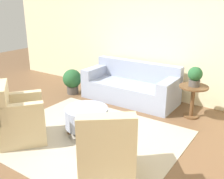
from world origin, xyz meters
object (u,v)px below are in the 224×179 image
at_px(ottoman_table, 87,117).
at_px(potted_plant_on_side_table, 195,76).
at_px(couch, 131,87).
at_px(armchair_left, 18,119).
at_px(side_table, 193,96).
at_px(potted_plant_floor, 72,80).
at_px(armchair_right, 106,152).

height_order(ottoman_table, potted_plant_on_side_table, potted_plant_on_side_table).
xyz_separation_m(couch, armchair_left, (-0.60, -2.67, 0.08)).
distance_m(side_table, potted_plant_floor, 2.94).
bearing_deg(armchair_left, potted_plant_floor, 110.38).
xyz_separation_m(ottoman_table, side_table, (1.33, 1.69, 0.15)).
height_order(armchair_left, armchair_right, same).
height_order(side_table, potted_plant_on_side_table, potted_plant_on_side_table).
xyz_separation_m(armchair_left, potted_plant_floor, (-0.83, 2.23, -0.04)).
relative_size(armchair_left, potted_plant_floor, 1.62).
relative_size(couch, side_table, 3.32).
relative_size(armchair_left, armchair_right, 1.00).
distance_m(armchair_right, ottoman_table, 1.31).
bearing_deg(potted_plant_on_side_table, armchair_right, -97.26).
xyz_separation_m(side_table, potted_plant_on_side_table, (0.00, 0.00, 0.41)).
bearing_deg(potted_plant_floor, ottoman_table, -41.13).
distance_m(ottoman_table, side_table, 2.16).
relative_size(couch, armchair_right, 2.15).
bearing_deg(ottoman_table, potted_plant_on_side_table, 51.93).
height_order(couch, potted_plant_floor, couch).
relative_size(ottoman_table, side_table, 1.16).
bearing_deg(armchair_right, potted_plant_on_side_table, 82.74).
distance_m(couch, side_table, 1.50).
bearing_deg(armchair_left, potted_plant_on_side_table, 50.42).
relative_size(armchair_left, ottoman_table, 1.33).
height_order(side_table, potted_plant_floor, side_table).
xyz_separation_m(armchair_left, armchair_right, (1.77, 0.00, 0.00)).
bearing_deg(couch, potted_plant_floor, -163.06).
xyz_separation_m(ottoman_table, potted_plant_on_side_table, (1.33, 1.69, 0.56)).
relative_size(armchair_left, potted_plant_on_side_table, 2.63).
bearing_deg(couch, ottoman_table, -84.92).
bearing_deg(potted_plant_on_side_table, armchair_left, -129.58).
bearing_deg(potted_plant_floor, side_table, 5.84).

